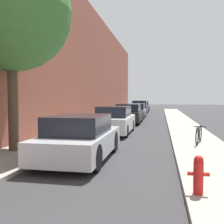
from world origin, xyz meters
The scene contains 13 objects.
ground_plane centered at (0.00, 16.00, 0.00)m, with size 120.00×120.00×0.00m, color #333335.
sidewalk_left centered at (-2.90, 16.00, 0.06)m, with size 2.00×52.00×0.12m.
sidewalk_right centered at (2.90, 16.00, 0.06)m, with size 2.00×52.00×0.12m.
building_facade_left centered at (-4.25, 16.00, 4.50)m, with size 0.70×52.00×9.00m.
parked_car_silver centered at (-0.92, 7.33, 0.64)m, with size 1.77×3.94×1.34m.
parked_car_white centered at (-0.91, 13.16, 0.67)m, with size 1.72×4.12×1.42m.
parked_car_black centered at (-0.85, 18.82, 0.68)m, with size 1.79×4.41×1.42m.
parked_car_grey centered at (-0.88, 24.46, 0.63)m, with size 1.79×4.40×1.35m.
parked_car_navy centered at (-1.01, 30.73, 0.73)m, with size 1.81×4.64×1.54m.
parked_car_maroon centered at (-1.01, 36.11, 0.64)m, with size 1.70×4.05×1.37m.
street_tree_near centered at (-3.30, 7.67, 4.63)m, with size 3.89×3.89×6.47m.
fire_hydrant centered at (2.13, 4.74, 0.48)m, with size 0.38×0.18×0.70m.
bicycle centered at (2.88, 10.16, 0.46)m, with size 0.54×1.58×0.66m.
Camera 1 is at (1.46, -0.02, 1.84)m, focal length 41.44 mm.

